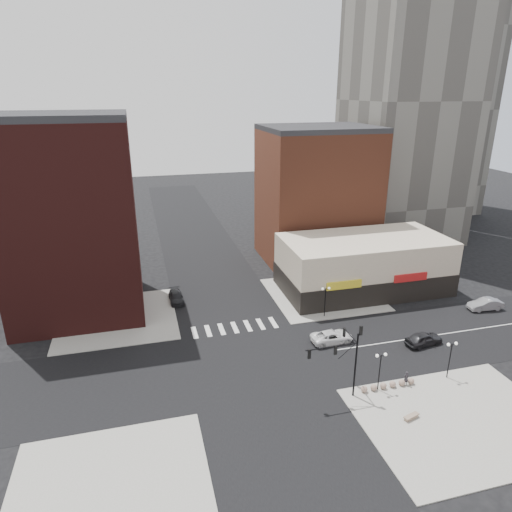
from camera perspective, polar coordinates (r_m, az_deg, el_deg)
name	(u,v)px	position (r m, az deg, el deg)	size (l,w,h in m)	color
ground	(252,363)	(51.66, -0.57, -13.20)	(240.00, 240.00, 0.00)	black
road_ew	(252,363)	(51.65, -0.57, -13.20)	(200.00, 14.00, 0.02)	black
road_ns	(252,363)	(51.65, -0.57, -13.19)	(14.00, 200.00, 0.02)	black
sidewalk_nw	(118,318)	(63.18, -16.91, -7.45)	(15.00, 15.00, 0.12)	gray
sidewalk_ne	(323,294)	(67.86, 8.34, -4.75)	(15.00, 15.00, 0.12)	gray
sidewalk_se	(460,421)	(47.80, 24.13, -18.29)	(18.00, 14.00, 0.12)	gray
sidewalk_sw	(110,498)	(39.58, -17.80, -26.83)	(15.00, 15.00, 0.12)	gray
building_nw	(71,221)	(62.95, -22.08, 4.03)	(16.00, 15.00, 25.00)	#3B1412
building_nw_low	(0,241)	(81.92, -29.35, 1.64)	(20.00, 18.00, 12.00)	#3B1412
building_ne_midrise	(316,197)	(79.14, 7.55, 7.29)	(18.00, 15.00, 22.00)	brown
tower_far	(450,28)	(121.26, 23.06, 24.70)	(18.00, 18.00, 82.00)	#47443F
building_ne_row	(363,268)	(69.68, 13.25, -1.51)	(24.20, 12.20, 8.00)	beige
traffic_signal	(346,352)	(44.97, 11.13, -11.69)	(5.59, 3.09, 7.77)	black
street_lamp_se_a	(381,362)	(47.34, 15.30, -12.70)	(1.22, 0.32, 4.16)	black
street_lamp_se_b	(451,351)	(51.48, 23.20, -10.86)	(1.22, 0.32, 4.16)	black
street_lamp_ne	(325,294)	(60.19, 8.68, -4.75)	(1.22, 0.32, 4.16)	black
bollard_row	(388,385)	(49.41, 16.16, -15.23)	(5.90, 0.65, 0.65)	#8B6F5F
white_suv	(332,337)	(55.76, 9.47, -9.92)	(2.36, 5.12, 1.42)	silver
dark_sedan_east	(424,339)	(57.97, 20.23, -9.67)	(1.86, 4.62, 1.57)	black
silver_sedan	(485,304)	(69.91, 26.74, -5.42)	(1.65, 4.73, 1.56)	gray
dark_sedan_north	(176,297)	(65.80, -9.94, -5.09)	(1.89, 4.64, 1.35)	black
pedestrian	(406,378)	(50.11, 18.24, -14.30)	(0.57, 0.37, 1.56)	#262328
stone_bench	(411,417)	(46.28, 18.84, -18.49)	(1.68, 0.92, 0.38)	gray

